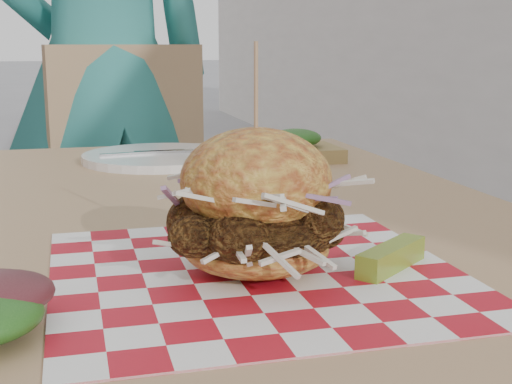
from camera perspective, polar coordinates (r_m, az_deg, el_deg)
diner at (r=1.99m, az=-12.12°, el=9.25°), size 0.70×0.52×1.75m
patio_table at (r=0.91m, az=-4.42°, el=-6.31°), size 0.80×1.20×0.75m
patio_chair at (r=1.87m, az=-10.42°, el=-0.80°), size 0.51×0.51×0.95m
paper_liner at (r=0.65m, az=0.00°, el=-6.44°), size 0.36×0.36×0.00m
sandwich at (r=0.63m, az=0.00°, el=-1.48°), size 0.18×0.18×0.20m
pickle_spear at (r=0.66m, az=10.77°, el=-5.13°), size 0.09×0.08×0.02m
place_setting at (r=1.27m, az=-7.69°, el=2.79°), size 0.27×0.27×0.02m
kraft_tray at (r=1.26m, az=3.20°, el=3.56°), size 0.15×0.12×0.06m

